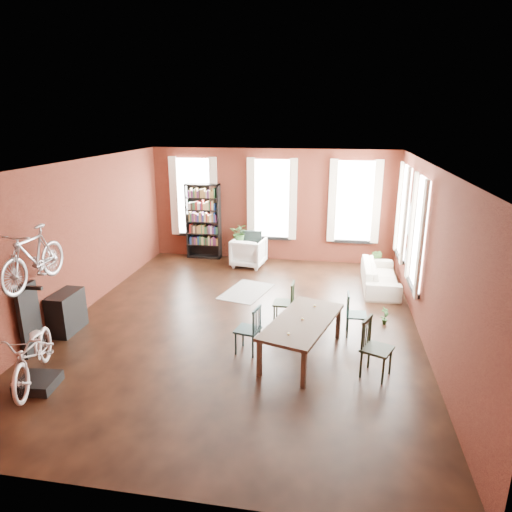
% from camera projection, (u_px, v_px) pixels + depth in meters
% --- Properties ---
extents(room, '(9.00, 9.04, 3.22)m').
position_uv_depth(room, '(258.00, 215.00, 9.21)').
color(room, black).
rests_on(room, ground).
extents(dining_table, '(1.43, 2.17, 0.68)m').
position_uv_depth(dining_table, '(302.00, 338.00, 7.97)').
color(dining_table, '#4B3A2D').
rests_on(dining_table, ground).
extents(dining_chair_a, '(0.48, 0.48, 0.87)m').
position_uv_depth(dining_chair_a, '(248.00, 330.00, 8.06)').
color(dining_chair_a, '#183235').
rests_on(dining_chair_a, ground).
extents(dining_chair_b, '(0.42, 0.42, 0.88)m').
position_uv_depth(dining_chair_b, '(284.00, 303.00, 9.21)').
color(dining_chair_b, '#1E2E1B').
rests_on(dining_chair_b, ground).
extents(dining_chair_c, '(0.59, 0.59, 0.97)m').
position_uv_depth(dining_chair_c, '(377.00, 349.00, 7.29)').
color(dining_chair_c, black).
rests_on(dining_chair_c, ground).
extents(dining_chair_d, '(0.39, 0.39, 0.83)m').
position_uv_depth(dining_chair_d, '(356.00, 315.00, 8.71)').
color(dining_chair_d, '#1A3B38').
rests_on(dining_chair_d, ground).
extents(bookshelf, '(1.00, 0.32, 2.20)m').
position_uv_depth(bookshelf, '(203.00, 221.00, 13.35)').
color(bookshelf, black).
rests_on(bookshelf, ground).
extents(white_armchair, '(0.96, 0.91, 0.88)m').
position_uv_depth(white_armchair, '(249.00, 251.00, 12.78)').
color(white_armchair, white).
rests_on(white_armchair, ground).
extents(cream_sofa, '(0.61, 2.08, 0.81)m').
position_uv_depth(cream_sofa, '(380.00, 272.00, 11.15)').
color(cream_sofa, beige).
rests_on(cream_sofa, ground).
extents(striped_rug, '(1.24, 1.63, 0.01)m').
position_uv_depth(striped_rug, '(246.00, 291.00, 10.99)').
color(striped_rug, black).
rests_on(striped_rug, ground).
extents(bike_trainer, '(0.62, 0.62, 0.16)m').
position_uv_depth(bike_trainer, '(38.00, 383.00, 7.08)').
color(bike_trainer, black).
rests_on(bike_trainer, ground).
extents(bike_wall_rack, '(0.16, 0.60, 1.30)m').
position_uv_depth(bike_wall_rack, '(30.00, 319.00, 7.96)').
color(bike_wall_rack, black).
rests_on(bike_wall_rack, ground).
extents(console_table, '(0.40, 0.80, 0.80)m').
position_uv_depth(console_table, '(67.00, 312.00, 8.86)').
color(console_table, black).
rests_on(console_table, ground).
extents(plant_stand, '(0.37, 0.37, 0.62)m').
position_uv_depth(plant_stand, '(239.00, 254.00, 12.96)').
color(plant_stand, black).
rests_on(plant_stand, ground).
extents(plant_by_sofa, '(0.58, 0.75, 0.30)m').
position_uv_depth(plant_by_sofa, '(374.00, 268.00, 12.22)').
color(plant_by_sofa, '#2B5020').
rests_on(plant_by_sofa, ground).
extents(plant_small, '(0.40, 0.38, 0.13)m').
position_uv_depth(plant_small, '(384.00, 321.00, 9.25)').
color(plant_small, '#265421').
rests_on(plant_small, ground).
extents(bicycle_floor, '(0.87, 1.06, 1.75)m').
position_uv_depth(bicycle_floor, '(29.00, 328.00, 6.76)').
color(bicycle_floor, beige).
rests_on(bicycle_floor, bike_trainer).
extents(bicycle_hung, '(0.47, 1.00, 1.66)m').
position_uv_depth(bicycle_hung, '(30.00, 238.00, 7.49)').
color(bicycle_hung, '#A5A8AD').
rests_on(bicycle_hung, bike_wall_rack).
extents(plant_on_stand, '(0.51, 0.57, 0.44)m').
position_uv_depth(plant_on_stand, '(240.00, 235.00, 12.83)').
color(plant_on_stand, '#2B5120').
rests_on(plant_on_stand, plant_stand).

